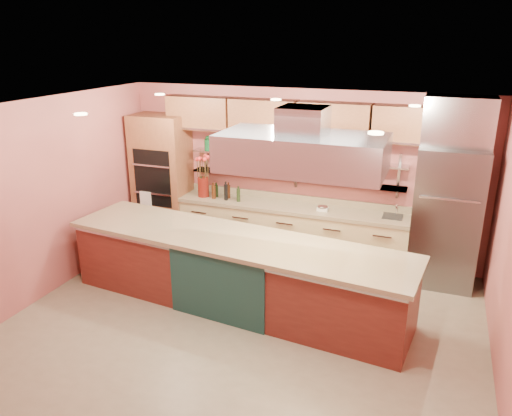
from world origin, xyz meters
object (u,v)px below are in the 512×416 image
at_px(refrigerator, 446,218).
at_px(flower_vase, 203,187).
at_px(kitchen_scale, 323,208).
at_px(green_canister, 280,150).
at_px(copper_kettle, 238,148).
at_px(island, 236,271).

distance_m(refrigerator, flower_vase, 3.97).
bearing_deg(kitchen_scale, flower_vase, 162.43).
distance_m(flower_vase, green_canister, 1.51).
bearing_deg(green_canister, refrigerator, -4.95).
bearing_deg(copper_kettle, kitchen_scale, -8.05).
distance_m(refrigerator, copper_kettle, 3.49).
relative_size(kitchen_scale, green_canister, 0.87).
bearing_deg(green_canister, island, -90.00).
height_order(refrigerator, copper_kettle, refrigerator).
distance_m(refrigerator, kitchen_scale, 1.85).
bearing_deg(kitchen_scale, copper_kettle, 154.38).
xyz_separation_m(refrigerator, kitchen_scale, (-1.85, 0.01, -0.07)).
height_order(island, copper_kettle, copper_kettle).
distance_m(flower_vase, kitchen_scale, 2.12).
height_order(island, flower_vase, flower_vase).
distance_m(kitchen_scale, copper_kettle, 1.76).
xyz_separation_m(island, green_canister, (0.00, 1.93, 1.31)).
distance_m(island, copper_kettle, 2.44).
bearing_deg(flower_vase, copper_kettle, 21.31).
bearing_deg(island, green_canister, 95.97).
bearing_deg(flower_vase, refrigerator, -0.14).
bearing_deg(island, copper_kettle, 117.28).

